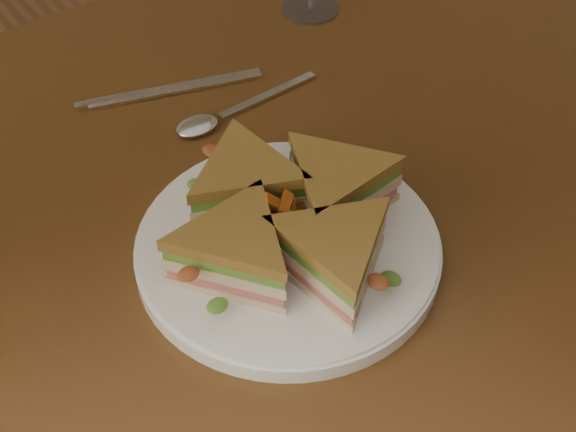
{
  "coord_description": "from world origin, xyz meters",
  "views": [
    {
      "loc": [
        -0.29,
        -0.52,
        1.3
      ],
      "look_at": [
        -0.01,
        -0.11,
        0.8
      ],
      "focal_mm": 50.0,
      "sensor_mm": 36.0,
      "label": 1
    }
  ],
  "objects_px": {
    "table": "(237,248)",
    "knife": "(164,92)",
    "spoon": "(215,119)",
    "sandwich_wedges": "(288,220)",
    "plate": "(288,248)"
  },
  "relations": [
    {
      "from": "table",
      "to": "knife",
      "type": "height_order",
      "value": "knife"
    },
    {
      "from": "table",
      "to": "spoon",
      "type": "distance_m",
      "value": 0.14
    },
    {
      "from": "plate",
      "to": "sandwich_wedges",
      "type": "relative_size",
      "value": 1.08
    },
    {
      "from": "table",
      "to": "spoon",
      "type": "bearing_deg",
      "value": 68.74
    },
    {
      "from": "plate",
      "to": "table",
      "type": "bearing_deg",
      "value": 84.89
    },
    {
      "from": "plate",
      "to": "knife",
      "type": "height_order",
      "value": "plate"
    },
    {
      "from": "sandwich_wedges",
      "to": "spoon",
      "type": "height_order",
      "value": "sandwich_wedges"
    },
    {
      "from": "plate",
      "to": "spoon",
      "type": "bearing_deg",
      "value": 77.3
    },
    {
      "from": "sandwich_wedges",
      "to": "spoon",
      "type": "relative_size",
      "value": 1.4
    },
    {
      "from": "table",
      "to": "spoon",
      "type": "height_order",
      "value": "spoon"
    },
    {
      "from": "sandwich_wedges",
      "to": "table",
      "type": "bearing_deg",
      "value": 84.89
    },
    {
      "from": "knife",
      "to": "spoon",
      "type": "bearing_deg",
      "value": -58.16
    },
    {
      "from": "sandwich_wedges",
      "to": "knife",
      "type": "height_order",
      "value": "sandwich_wedges"
    },
    {
      "from": "sandwich_wedges",
      "to": "spoon",
      "type": "bearing_deg",
      "value": 77.3
    },
    {
      "from": "spoon",
      "to": "table",
      "type": "bearing_deg",
      "value": -113.93
    }
  ]
}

